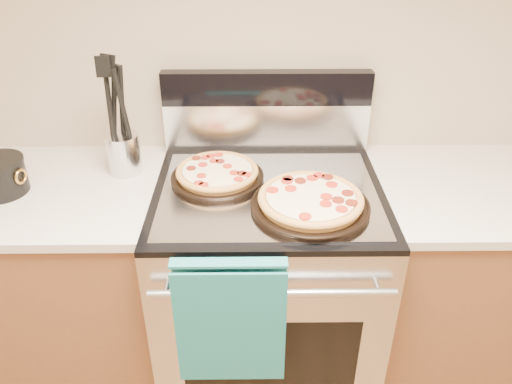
{
  "coord_description": "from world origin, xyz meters",
  "views": [
    {
      "loc": [
        -0.06,
        0.22,
        1.76
      ],
      "look_at": [
        -0.04,
        1.55,
        0.97
      ],
      "focal_mm": 35.0,
      "sensor_mm": 36.0,
      "label": 1
    }
  ],
  "objects_px": {
    "pepperoni_pizza_front": "(310,201)",
    "range_body": "(267,295)",
    "utensil_crock": "(124,154)",
    "pepperoni_pizza_back": "(217,174)"
  },
  "relations": [
    {
      "from": "pepperoni_pizza_front",
      "to": "range_body",
      "type": "bearing_deg",
      "value": 133.64
    },
    {
      "from": "range_body",
      "to": "pepperoni_pizza_front",
      "type": "bearing_deg",
      "value": -46.36
    },
    {
      "from": "range_body",
      "to": "utensil_crock",
      "type": "bearing_deg",
      "value": 164.35
    },
    {
      "from": "pepperoni_pizza_back",
      "to": "pepperoni_pizza_front",
      "type": "distance_m",
      "value": 0.35
    },
    {
      "from": "pepperoni_pizza_back",
      "to": "pepperoni_pizza_front",
      "type": "relative_size",
      "value": 0.86
    },
    {
      "from": "pepperoni_pizza_back",
      "to": "range_body",
      "type": "bearing_deg",
      "value": -17.86
    },
    {
      "from": "utensil_crock",
      "to": "range_body",
      "type": "bearing_deg",
      "value": -15.65
    },
    {
      "from": "pepperoni_pizza_front",
      "to": "utensil_crock",
      "type": "distance_m",
      "value": 0.68
    },
    {
      "from": "range_body",
      "to": "utensil_crock",
      "type": "distance_m",
      "value": 0.74
    },
    {
      "from": "pepperoni_pizza_back",
      "to": "pepperoni_pizza_front",
      "type": "xyz_separation_m",
      "value": [
        0.3,
        -0.19,
        0.0
      ]
    }
  ]
}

